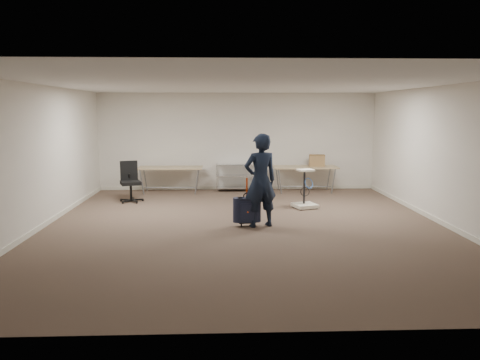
{
  "coord_description": "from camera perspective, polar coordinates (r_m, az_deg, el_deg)",
  "views": [
    {
      "loc": [
        -0.45,
        -9.09,
        2.3
      ],
      "look_at": [
        -0.09,
        0.3,
        0.9
      ],
      "focal_mm": 35.0,
      "sensor_mm": 36.0,
      "label": 1
    }
  ],
  "objects": [
    {
      "name": "office_chair",
      "position": [
        12.19,
        -13.19,
        -1.13
      ],
      "size": [
        0.62,
        0.63,
        1.03
      ],
      "color": "black",
      "rests_on": "ground"
    },
    {
      "name": "person",
      "position": [
        9.24,
        2.5,
        -0.06
      ],
      "size": [
        0.78,
        0.64,
        1.86
      ],
      "primitive_type": "imported",
      "rotation": [
        0.0,
        0.0,
        3.47
      ],
      "color": "black",
      "rests_on": "ground"
    },
    {
      "name": "wire_shelf",
      "position": [
        13.42,
        -0.28,
        0.52
      ],
      "size": [
        1.22,
        0.47,
        0.8
      ],
      "color": "silver",
      "rests_on": "ground"
    },
    {
      "name": "folding_table_left",
      "position": [
        13.22,
        -8.5,
        1.34
      ],
      "size": [
        1.8,
        0.75,
        0.73
      ],
      "color": "tan",
      "rests_on": "ground"
    },
    {
      "name": "room_shell",
      "position": [
        10.72,
        0.24,
        -3.63
      ],
      "size": [
        8.0,
        9.0,
        9.0
      ],
      "color": "white",
      "rests_on": "ground"
    },
    {
      "name": "cardboard_box",
      "position": [
        13.47,
        9.36,
        2.37
      ],
      "size": [
        0.47,
        0.38,
        0.32
      ],
      "primitive_type": "cube",
      "rotation": [
        0.0,
        0.0,
        -0.14
      ],
      "color": "olive",
      "rests_on": "folding_table_right"
    },
    {
      "name": "equipment_cart",
      "position": [
        11.21,
        7.94,
        -2.17
      ],
      "size": [
        0.63,
        0.63,
        0.93
      ],
      "color": "beige",
      "rests_on": "ground"
    },
    {
      "name": "ground",
      "position": [
        9.39,
        0.61,
        -5.71
      ],
      "size": [
        9.0,
        9.0,
        0.0
      ],
      "primitive_type": "plane",
      "color": "#47382B",
      "rests_on": "ground"
    },
    {
      "name": "suitcase",
      "position": [
        9.34,
        0.85,
        -3.67
      ],
      "size": [
        0.38,
        0.24,
        0.98
      ],
      "color": "black",
      "rests_on": "ground"
    },
    {
      "name": "folding_table_right",
      "position": [
        13.35,
        7.94,
        1.42
      ],
      "size": [
        1.8,
        0.75,
        0.73
      ],
      "color": "tan",
      "rests_on": "ground"
    }
  ]
}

